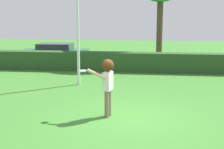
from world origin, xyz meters
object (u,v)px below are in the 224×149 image
Objects in this scene: person at (108,79)px; parked_car_green at (55,52)px; lamppost at (78,14)px; frisbee at (83,71)px.

parked_car_green is at bearing 114.48° from person.
lamppost is (-1.95, 4.48, 1.97)m from person.
person is 5.27m from lamppost.
person is at bearing -66.44° from lamppost.
parked_car_green is at bearing 115.10° from lamppost.
frisbee reaches higher than parked_car_green.
person is 0.32× the size of lamppost.
person reaches higher than parked_car_green.
frisbee is at bearing -75.20° from lamppost.
frisbee is 4.94m from lamppost.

